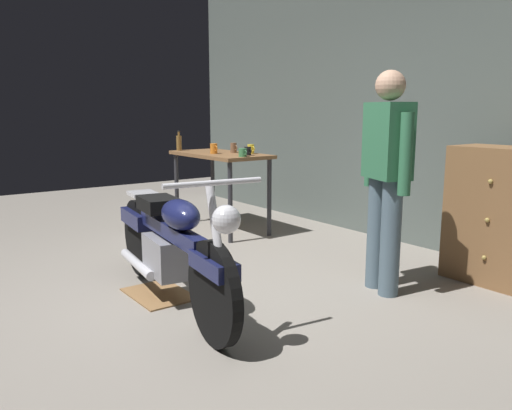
{
  "coord_description": "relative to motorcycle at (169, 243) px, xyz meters",
  "views": [
    {
      "loc": [
        3.14,
        -1.65,
        1.38
      ],
      "look_at": [
        -0.02,
        0.7,
        0.65
      ],
      "focal_mm": 35.85,
      "sensor_mm": 36.0,
      "label": 1
    }
  ],
  "objects": [
    {
      "name": "mug_black_matte",
      "position": [
        -1.31,
        1.64,
        0.5
      ],
      "size": [
        0.11,
        0.07,
        0.09
      ],
      "color": "black",
      "rests_on": "workbench"
    },
    {
      "name": "mug_brown_stoneware",
      "position": [
        -1.68,
        1.7,
        0.51
      ],
      "size": [
        0.11,
        0.07,
        0.11
      ],
      "color": "brown",
      "rests_on": "workbench"
    },
    {
      "name": "wooden_dresser",
      "position": [
        1.18,
        2.34,
        0.1
      ],
      "size": [
        0.8,
        0.47,
        1.1
      ],
      "color": "brown",
      "rests_on": "ground_plane"
    },
    {
      "name": "mug_yellow_tall",
      "position": [
        -1.47,
        1.8,
        0.5
      ],
      "size": [
        0.11,
        0.08,
        0.1
      ],
      "color": "yellow",
      "rests_on": "workbench"
    },
    {
      "name": "bottle",
      "position": [
        -2.36,
        1.36,
        0.55
      ],
      "size": [
        0.06,
        0.06,
        0.24
      ],
      "color": "olive",
      "rests_on": "workbench"
    },
    {
      "name": "back_wall",
      "position": [
        0.06,
        2.84,
        1.1
      ],
      "size": [
        8.0,
        0.12,
        3.1
      ],
      "primitive_type": "cube",
      "color": "#56605B",
      "rests_on": "ground_plane"
    },
    {
      "name": "mug_green_speckled",
      "position": [
        -1.2,
        1.49,
        0.49
      ],
      "size": [
        0.12,
        0.09,
        0.09
      ],
      "color": "#3D7F4C",
      "rests_on": "workbench"
    },
    {
      "name": "motorcycle",
      "position": [
        0.0,
        0.0,
        0.0
      ],
      "size": [
        2.18,
        0.63,
        1.0
      ],
      "rotation": [
        0.0,
        0.0,
        -0.13
      ],
      "color": "black",
      "rests_on": "ground_plane"
    },
    {
      "name": "mug_orange_travel",
      "position": [
        -1.72,
        1.46,
        0.51
      ],
      "size": [
        0.12,
        0.08,
        0.11
      ],
      "color": "orange",
      "rests_on": "workbench"
    },
    {
      "name": "drip_tray",
      "position": [
        -0.21,
        0.01,
        -0.44
      ],
      "size": [
        0.56,
        0.4,
        0.01
      ],
      "primitive_type": "cube",
      "color": "olive",
      "rests_on": "ground_plane"
    },
    {
      "name": "ground_plane",
      "position": [
        0.06,
        0.04,
        -0.45
      ],
      "size": [
        12.0,
        12.0,
        0.0
      ],
      "primitive_type": "plane",
      "color": "gray"
    },
    {
      "name": "person_standing",
      "position": [
        0.73,
        1.44,
        0.48
      ],
      "size": [
        0.54,
        0.34,
        1.67
      ],
      "rotation": [
        0.0,
        0.0,
        2.8
      ],
      "color": "slate",
      "rests_on": "ground_plane"
    },
    {
      "name": "workbench",
      "position": [
        -1.77,
        1.58,
        0.34
      ],
      "size": [
        1.3,
        0.64,
        0.9
      ],
      "color": "brown",
      "rests_on": "ground_plane"
    },
    {
      "name": "storage_bin",
      "position": [
        -1.92,
        0.83,
        -0.28
      ],
      "size": [
        0.44,
        0.32,
        0.34
      ],
      "primitive_type": "cube",
      "color": "gray",
      "rests_on": "ground_plane"
    }
  ]
}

